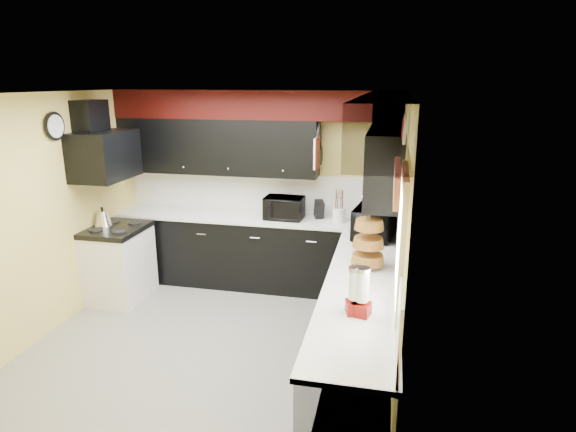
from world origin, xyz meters
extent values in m
plane|color=gray|center=(0.00, 0.00, 0.00)|extent=(3.60, 3.60, 0.00)
cube|color=#E0C666|center=(0.00, 1.80, 1.25)|extent=(3.60, 0.06, 2.50)
cube|color=#E0C666|center=(1.80, 0.00, 1.25)|extent=(0.06, 3.60, 2.50)
cube|color=#E0C666|center=(-1.80, 0.00, 1.25)|extent=(0.06, 3.60, 2.50)
cube|color=white|center=(0.00, 0.00, 2.50)|extent=(3.60, 3.60, 0.06)
cube|color=black|center=(0.00, 1.50, 0.45)|extent=(3.60, 0.60, 0.90)
cube|color=black|center=(1.50, -0.30, 0.45)|extent=(0.60, 3.00, 0.90)
cube|color=white|center=(0.00, 1.50, 0.92)|extent=(3.62, 0.64, 0.04)
cube|color=white|center=(1.50, -0.30, 0.92)|extent=(0.64, 3.02, 0.04)
cube|color=white|center=(0.00, 1.79, 1.19)|extent=(3.60, 0.02, 0.50)
cube|color=white|center=(1.79, 0.00, 1.19)|extent=(0.02, 3.60, 0.50)
cube|color=black|center=(-0.50, 1.62, 1.80)|extent=(2.60, 0.35, 0.70)
cube|color=black|center=(1.62, 0.90, 1.80)|extent=(0.35, 1.80, 0.70)
cube|color=black|center=(0.00, 1.62, 2.33)|extent=(3.60, 0.36, 0.35)
cube|color=black|center=(1.62, -0.18, 2.33)|extent=(0.36, 3.24, 0.35)
cube|color=white|center=(-1.50, 0.75, 0.43)|extent=(0.60, 0.75, 0.86)
cube|color=black|center=(-1.50, 0.75, 0.89)|extent=(0.62, 0.77, 0.06)
cube|color=black|center=(-1.55, 0.75, 1.78)|extent=(0.50, 0.78, 0.55)
cube|color=black|center=(-1.68, 0.75, 2.20)|extent=(0.24, 0.40, 0.40)
cube|color=red|center=(1.73, -0.90, 1.95)|extent=(0.04, 0.88, 0.20)
cube|color=white|center=(0.83, 1.30, 1.80)|extent=(0.03, 0.26, 0.35)
imported|color=black|center=(0.40, 1.47, 1.08)|extent=(0.49, 0.41, 0.27)
imported|color=black|center=(1.54, 0.98, 1.11)|extent=(0.50, 0.66, 0.34)
cylinder|color=white|center=(1.09, 1.47, 1.02)|extent=(0.21, 0.21, 0.17)
cube|color=black|center=(0.83, 1.57, 1.05)|extent=(0.15, 0.17, 0.23)
camera|label=1|loc=(1.69, -4.19, 2.60)|focal=30.00mm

